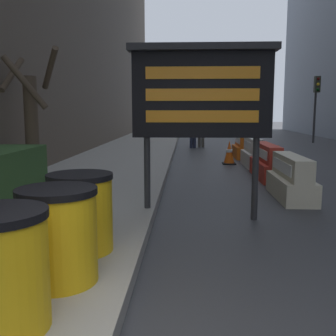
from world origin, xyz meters
The scene contains 14 objects.
bare_tree centered at (-2.83, 6.46, 1.58)m, with size 1.22×1.25×2.91m.
barrel_drum_middle centered at (-0.64, 1.47, 0.60)m, with size 0.72×0.72×0.87m.
barrel_drum_back centered at (-0.65, 2.26, 0.60)m, with size 0.72×0.72×0.87m.
message_board centered at (0.73, 4.22, 1.97)m, with size 2.24×0.36×2.69m.
jersey_barrier_cream centered at (2.56, 5.80, 0.37)m, with size 0.61×1.79×0.85m.
jersey_barrier_red_striped centered at (2.56, 8.16, 0.38)m, with size 0.54×2.06×0.87m.
jersey_barrier_white centered at (2.56, 10.35, 0.39)m, with size 0.51×1.76×0.88m.
jersey_barrier_orange_far centered at (2.56, 12.56, 0.38)m, with size 0.62×1.60×0.87m.
traffic_cone_near centered at (1.88, 10.79, 0.37)m, with size 0.43×0.43×0.76m.
traffic_cone_mid centered at (3.11, 9.32, 0.38)m, with size 0.43×0.43×0.77m.
traffic_light_near_curb centered at (0.81, 17.97, 2.68)m, with size 0.28×0.45×3.68m.
traffic_light_far_side centered at (7.32, 19.50, 2.55)m, with size 0.28×0.45×3.50m.
pedestrian_worker centered at (1.19, 16.70, 1.03)m, with size 0.36×0.50×1.75m.
pedestrian_passerby centered at (0.79, 16.29, 1.03)m, with size 0.30×0.46×1.74m.
Camera 1 is at (0.51, -1.89, 1.71)m, focal length 42.00 mm.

